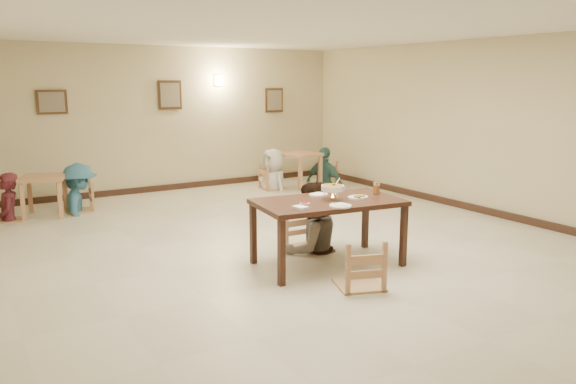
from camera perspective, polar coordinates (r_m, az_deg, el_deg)
floor at (r=7.85m, az=0.37°, el=-5.71°), size 10.00×10.00×0.00m
ceiling at (r=7.54m, az=0.40°, el=16.66°), size 10.00×10.00×0.00m
wall_back at (r=12.07m, az=-12.33°, el=7.23°), size 10.00×0.00×10.00m
wall_right at (r=10.23m, az=19.90°, el=6.15°), size 0.00×10.00×10.00m
baseboard_back at (r=12.22m, az=-12.01°, el=0.47°), size 8.00×0.06×0.12m
baseboard_right at (r=10.42m, az=19.28°, el=-1.76°), size 0.06×10.00×0.12m
picture_a at (r=11.48m, az=-22.87°, el=8.42°), size 0.55×0.04×0.45m
picture_b at (r=12.04m, az=-11.91°, el=9.62°), size 0.50×0.04×0.60m
picture_c at (r=13.10m, az=-1.41°, el=9.30°), size 0.45×0.04×0.55m
wall_sconce at (r=12.46m, az=-7.11°, el=11.19°), size 0.16×0.05×0.22m
main_table at (r=6.98m, az=4.10°, el=-1.47°), size 1.89×1.21×0.84m
chair_far at (r=7.73m, az=1.69°, el=-2.57°), size 0.42×0.42×0.89m
chair_near at (r=6.33m, az=7.32°, el=-4.93°), size 0.50×0.50×1.07m
main_diner at (r=7.57m, az=2.34°, el=0.99°), size 0.96×0.78×1.88m
curry_warmer at (r=6.94m, az=4.56°, el=0.40°), size 0.32×0.28×0.26m
rice_plate_far at (r=7.23m, az=3.10°, el=-0.25°), size 0.27×0.27×0.06m
rice_plate_near at (r=6.60m, az=5.34°, el=-1.39°), size 0.26×0.26×0.06m
fried_plate at (r=7.09m, az=7.12°, el=-0.49°), size 0.28×0.28×0.06m
chili_dish at (r=6.70m, az=1.71°, el=-1.16°), size 0.12×0.12×0.03m
napkin_cutlery at (r=6.47m, az=1.28°, el=-1.59°), size 0.17×0.26×0.03m
drink_glass at (r=7.37m, az=8.98°, el=0.34°), size 0.08×0.08×0.16m
bg_table_left at (r=10.43m, az=-23.60°, el=0.79°), size 0.89×0.89×0.70m
bg_table_right at (r=12.27m, az=1.25°, el=3.35°), size 0.89×0.89×0.75m
bg_chair_ll at (r=10.31m, az=-26.67°, el=-0.18°), size 0.43×0.43×0.92m
bg_chair_lr at (r=10.60m, az=-20.52°, el=0.69°), size 0.45×0.45×0.96m
bg_chair_rl at (r=12.02m, az=-1.53°, el=2.76°), size 0.49×0.49×1.04m
bg_chair_rr at (r=12.63m, az=3.75°, el=2.99°), size 0.46×0.46×0.98m
bg_diner_a at (r=10.26m, az=-26.84°, el=1.73°), size 0.44×0.62×1.62m
bg_diner_b at (r=10.54m, az=-20.66°, el=2.74°), size 0.85×1.22×1.73m
bg_diner_c at (r=11.97m, az=-1.54°, el=4.41°), size 0.58×0.87×1.74m
bg_diner_d at (r=12.58m, az=3.77°, el=4.57°), size 0.71×1.06×1.67m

